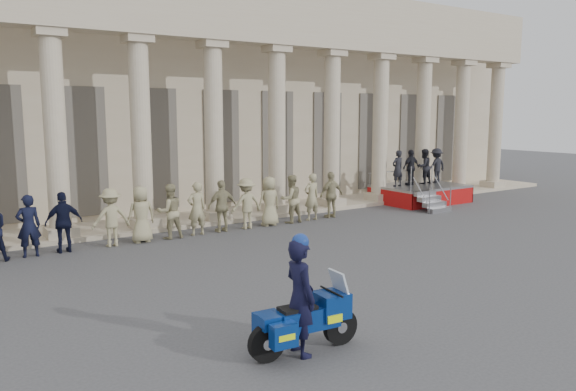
% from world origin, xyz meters
% --- Properties ---
extents(ground, '(90.00, 90.00, 0.00)m').
position_xyz_m(ground, '(0.00, 0.00, 0.00)').
color(ground, '#3D3D3F').
rests_on(ground, ground).
extents(building, '(40.00, 12.50, 9.00)m').
position_xyz_m(building, '(-0.00, 14.74, 4.52)').
color(building, tan).
rests_on(building, ground).
extents(officer_rank, '(20.23, 0.65, 1.71)m').
position_xyz_m(officer_rank, '(-4.40, 6.51, 0.86)').
color(officer_rank, black).
rests_on(officer_rank, ground).
extents(reviewing_stand, '(3.75, 3.72, 2.30)m').
position_xyz_m(reviewing_stand, '(10.94, 7.21, 1.17)').
color(reviewing_stand, gray).
rests_on(reviewing_stand, ground).
extents(motorcycle, '(2.02, 0.84, 1.29)m').
position_xyz_m(motorcycle, '(-2.36, -2.64, 0.56)').
color(motorcycle, black).
rests_on(motorcycle, ground).
extents(rider, '(0.51, 0.73, 2.00)m').
position_xyz_m(rider, '(-2.48, -2.63, 0.99)').
color(rider, black).
rests_on(rider, ground).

